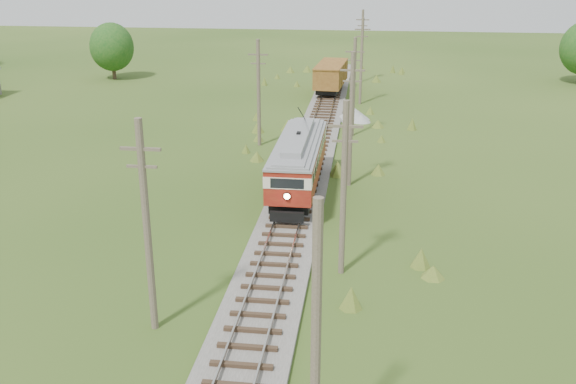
# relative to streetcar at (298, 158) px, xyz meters

# --- Properties ---
(railbed_main) EXTENTS (3.60, 96.00, 0.57)m
(railbed_main) POSITION_rel_streetcar_xyz_m (-0.00, 5.41, -2.35)
(railbed_main) COLOR #605B54
(railbed_main) RESTS_ON ground
(streetcar) EXTENTS (2.77, 11.88, 5.41)m
(streetcar) POSITION_rel_streetcar_xyz_m (0.00, 0.00, 0.00)
(streetcar) COLOR black
(streetcar) RESTS_ON ground
(gondola) EXTENTS (3.48, 9.02, 2.94)m
(gondola) POSITION_rel_streetcar_xyz_m (-0.00, 33.02, -0.39)
(gondola) COLOR black
(gondola) RESTS_ON ground
(gravel_pile) EXTENTS (3.35, 3.55, 1.22)m
(gravel_pile) POSITION_rel_streetcar_xyz_m (2.99, 21.25, -1.97)
(gravel_pile) COLOR gray
(gravel_pile) RESTS_ON ground
(utility_pole_r_1) EXTENTS (0.30, 0.30, 8.80)m
(utility_pole_r_1) POSITION_rel_streetcar_xyz_m (3.10, -23.59, 1.86)
(utility_pole_r_1) COLOR brown
(utility_pole_r_1) RESTS_ON ground
(utility_pole_r_2) EXTENTS (1.60, 0.30, 8.60)m
(utility_pole_r_2) POSITION_rel_streetcar_xyz_m (3.30, -10.59, 1.88)
(utility_pole_r_2) COLOR brown
(utility_pole_r_2) RESTS_ON ground
(utility_pole_r_3) EXTENTS (1.60, 0.30, 9.00)m
(utility_pole_r_3) POSITION_rel_streetcar_xyz_m (3.20, 2.41, 2.09)
(utility_pole_r_3) COLOR brown
(utility_pole_r_3) RESTS_ON ground
(utility_pole_r_4) EXTENTS (1.60, 0.30, 8.40)m
(utility_pole_r_4) POSITION_rel_streetcar_xyz_m (3.00, 15.41, 1.78)
(utility_pole_r_4) COLOR brown
(utility_pole_r_4) RESTS_ON ground
(utility_pole_r_5) EXTENTS (1.60, 0.30, 8.90)m
(utility_pole_r_5) POSITION_rel_streetcar_xyz_m (3.40, 28.41, 2.03)
(utility_pole_r_5) COLOR brown
(utility_pole_r_5) RESTS_ON ground
(utility_pole_r_6) EXTENTS (1.60, 0.30, 8.70)m
(utility_pole_r_6) POSITION_rel_streetcar_xyz_m (3.20, 41.41, 1.93)
(utility_pole_r_6) COLOR brown
(utility_pole_r_6) RESTS_ON ground
(utility_pole_l_a) EXTENTS (1.60, 0.30, 9.00)m
(utility_pole_l_a) POSITION_rel_streetcar_xyz_m (-4.20, -16.59, 2.09)
(utility_pole_l_a) COLOR brown
(utility_pole_l_a) RESTS_ON ground
(utility_pole_l_b) EXTENTS (1.60, 0.30, 8.60)m
(utility_pole_l_b) POSITION_rel_streetcar_xyz_m (-4.50, 11.41, 1.88)
(utility_pole_l_b) COLOR brown
(utility_pole_l_b) RESTS_ON ground
(tree_mid_a) EXTENTS (5.46, 5.46, 7.03)m
(tree_mid_a) POSITION_rel_streetcar_xyz_m (-28.00, 39.41, 1.48)
(tree_mid_a) COLOR #38281C
(tree_mid_a) RESTS_ON ground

